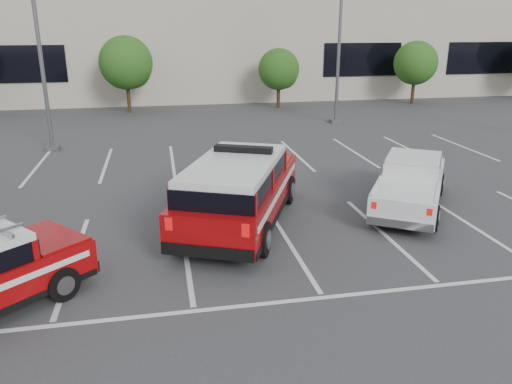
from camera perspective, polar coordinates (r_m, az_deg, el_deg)
ground at (r=13.20m, az=3.76°, el=-5.80°), size 120.00×120.00×0.00m
stall_markings at (r=17.29m, az=-0.02°, el=0.25°), size 23.00×15.00×0.01m
convention_building at (r=43.61m, az=-7.03°, el=17.46°), size 60.00×16.99×13.20m
tree_mid_left at (r=33.79m, az=-14.47°, el=13.91°), size 3.37×3.37×4.85m
tree_mid_right at (r=34.77m, az=2.74°, el=13.68°), size 2.77×2.77×3.99m
tree_right at (r=38.37m, az=17.85°, el=13.70°), size 3.07×3.07×4.42m
light_pole_left at (r=24.10m, az=-23.72°, el=16.48°), size 0.90×0.60×10.24m
light_pole_mid at (r=29.42m, az=9.56°, el=17.81°), size 0.90×0.60×10.24m
fire_chief_suv at (r=14.02m, az=-1.91°, el=-0.36°), size 4.55×6.59×2.18m
white_pickup at (r=16.20m, az=17.20°, el=0.44°), size 4.27×5.28×1.58m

